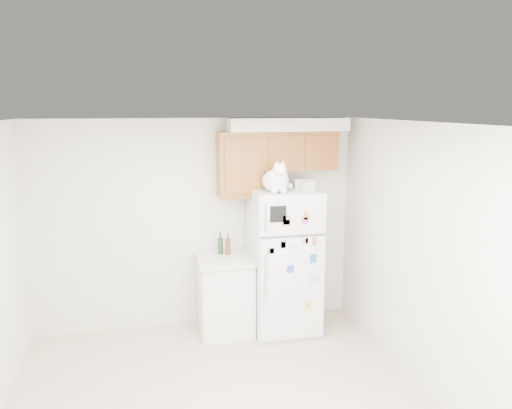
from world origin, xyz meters
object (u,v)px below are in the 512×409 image
object	(u,v)px
refrigerator	(284,261)
base_counter	(225,294)
bottle_amber	(228,244)
bottle_green	(220,243)
cat	(277,180)
storage_box_front	(307,185)
storage_box_back	(302,183)

from	to	relation	value
refrigerator	base_counter	size ratio (longest dim) A/B	1.85
bottle_amber	refrigerator	bearing A→B (deg)	-14.93
bottle_green	cat	bearing A→B (deg)	-31.32
base_counter	bottle_green	distance (m)	0.60
bottle_green	bottle_amber	size ratio (longest dim) A/B	1.00
refrigerator	storage_box_front	distance (m)	0.93
base_counter	cat	distance (m)	1.50
cat	bottle_green	distance (m)	1.04
bottle_amber	cat	bearing A→B (deg)	-32.25
base_counter	storage_box_back	size ratio (longest dim) A/B	5.11
storage_box_back	bottle_amber	world-z (taller)	storage_box_back
refrigerator	storage_box_back	bearing A→B (deg)	20.17
base_counter	bottle_green	bearing A→B (deg)	102.38
storage_box_back	storage_box_front	world-z (taller)	storage_box_back
refrigerator	bottle_amber	size ratio (longest dim) A/B	6.49
storage_box_front	bottle_amber	bearing A→B (deg)	148.22
refrigerator	storage_box_back	size ratio (longest dim) A/B	9.44
storage_box_back	bottle_green	world-z (taller)	storage_box_back
base_counter	storage_box_back	distance (m)	1.58
refrigerator	base_counter	bearing A→B (deg)	173.90
refrigerator	bottle_amber	world-z (taller)	refrigerator
refrigerator	storage_box_front	world-z (taller)	storage_box_front
refrigerator	base_counter	xyz separation A→B (m)	(-0.69, 0.07, -0.39)
cat	storage_box_front	distance (m)	0.43
base_counter	storage_box_back	bearing A→B (deg)	0.66
bottle_amber	base_counter	bearing A→B (deg)	-119.14
cat	storage_box_front	xyz separation A→B (m)	(0.40, 0.12, -0.09)
storage_box_front	base_counter	bearing A→B (deg)	154.54
bottle_green	bottle_amber	xyz separation A→B (m)	(0.08, -0.04, -0.00)
base_counter	storage_box_back	xyz separation A→B (m)	(0.92, 0.01, 1.29)
cat	storage_box_back	bearing A→B (deg)	32.02
refrigerator	base_counter	world-z (taller)	refrigerator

